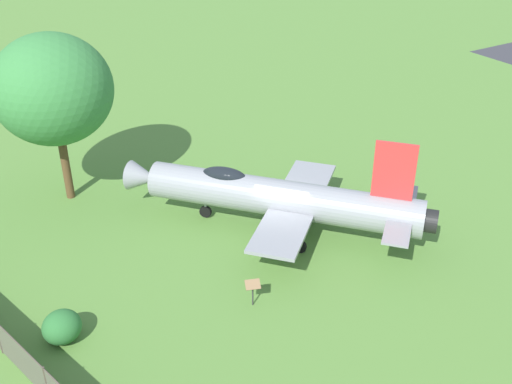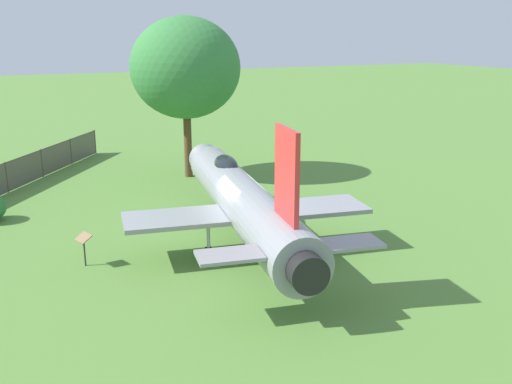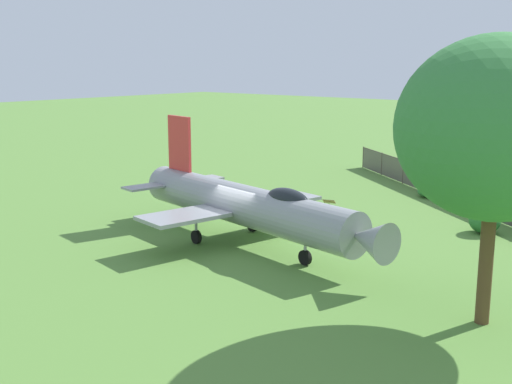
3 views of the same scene
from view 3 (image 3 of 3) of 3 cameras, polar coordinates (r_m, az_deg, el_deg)
name	(u,v)px [view 3 (image 3 of 3)]	position (r m, az deg, el deg)	size (l,w,h in m)	color
ground_plane	(243,243)	(28.20, -1.15, -4.58)	(200.00, 200.00, 0.00)	#568438
display_jet	(248,205)	(27.47, -0.67, -1.20)	(14.92, 9.03, 5.24)	gray
shade_tree	(496,129)	(19.76, 20.49, 5.27)	(5.78, 5.88, 8.63)	brown
perimeter_fence	(492,203)	(34.39, 20.21, -0.91)	(26.56, 19.85, 1.57)	#4C4238
shrub_near_fence	(430,192)	(39.00, 15.17, 0.04)	(1.43, 1.60, 0.65)	#2D7033
shrub_by_tree	(485,220)	(31.54, 19.61, -2.39)	(1.43, 1.49, 1.21)	#2D7033
info_plaque	(329,205)	(31.99, 6.49, -1.13)	(0.69, 0.56, 1.14)	#333333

